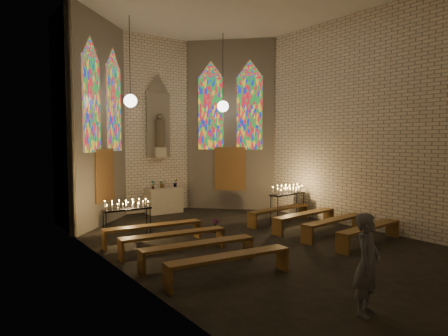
{
  "coord_description": "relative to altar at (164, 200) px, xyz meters",
  "views": [
    {
      "loc": [
        -7.15,
        -8.7,
        2.88
      ],
      "look_at": [
        0.24,
        1.7,
        1.99
      ],
      "focal_mm": 32.0,
      "sensor_mm": 36.0,
      "label": 1
    }
  ],
  "objects": [
    {
      "name": "pew_left_1",
      "position": [
        -2.4,
        -5.25,
        -0.07
      ],
      "size": [
        2.8,
        0.69,
        0.53
      ],
      "rotation": [
        0.0,
        0.0,
        -0.11
      ],
      "color": "brown",
      "rests_on": "ground"
    },
    {
      "name": "votive_stand_left",
      "position": [
        -2.7,
        -2.92,
        0.41
      ],
      "size": [
        1.45,
        0.38,
        1.06
      ],
      "rotation": [
        0.0,
        0.0,
        -0.02
      ],
      "color": "black",
      "rests_on": "ground"
    },
    {
      "name": "votive_stand_right",
      "position": [
        3.0,
        -3.85,
        0.54
      ],
      "size": [
        1.7,
        0.65,
        1.22
      ],
      "rotation": [
        0.0,
        0.0,
        0.16
      ],
      "color": "black",
      "rests_on": "ground"
    },
    {
      "name": "pew_left_3",
      "position": [
        -2.4,
        -7.65,
        -0.07
      ],
      "size": [
        2.8,
        0.69,
        0.53
      ],
      "rotation": [
        0.0,
        0.0,
        -0.11
      ],
      "color": "brown",
      "rests_on": "ground"
    },
    {
      "name": "visitor",
      "position": [
        -1.5,
        -10.27,
        0.35
      ],
      "size": [
        0.72,
        0.59,
        1.69
      ],
      "primitive_type": "imported",
      "rotation": [
        0.0,
        0.0,
        0.33
      ],
      "color": "#4D4E57",
      "rests_on": "ground"
    },
    {
      "name": "aisle_flower_pot",
      "position": [
        -0.21,
        -3.93,
        -0.29
      ],
      "size": [
        0.3,
        0.3,
        0.41
      ],
      "primitive_type": "imported",
      "rotation": [
        0.0,
        0.0,
        -0.39
      ],
      "color": "#4C723F",
      "rests_on": "ground"
    },
    {
      "name": "pew_right_2",
      "position": [
        2.4,
        -6.45,
        -0.07
      ],
      "size": [
        2.8,
        0.69,
        0.53
      ],
      "rotation": [
        0.0,
        0.0,
        0.11
      ],
      "color": "brown",
      "rests_on": "ground"
    },
    {
      "name": "flower_vase_right",
      "position": [
        0.51,
        -0.0,
        0.67
      ],
      "size": [
        0.22,
        0.19,
        0.35
      ],
      "primitive_type": "imported",
      "rotation": [
        0.0,
        0.0,
        0.23
      ],
      "color": "#4C723F",
      "rests_on": "altar"
    },
    {
      "name": "flower_vase_left",
      "position": [
        -0.53,
        -0.09,
        0.67
      ],
      "size": [
        0.21,
        0.17,
        0.34
      ],
      "primitive_type": "imported",
      "rotation": [
        0.0,
        0.0,
        -0.28
      ],
      "color": "#4C723F",
      "rests_on": "altar"
    },
    {
      "name": "pew_right_1",
      "position": [
        2.4,
        -5.25,
        -0.07
      ],
      "size": [
        2.8,
        0.69,
        0.53
      ],
      "rotation": [
        0.0,
        0.0,
        0.11
      ],
      "color": "brown",
      "rests_on": "ground"
    },
    {
      "name": "pew_right_3",
      "position": [
        2.4,
        -7.65,
        -0.07
      ],
      "size": [
        2.8,
        0.69,
        0.53
      ],
      "rotation": [
        0.0,
        0.0,
        0.11
      ],
      "color": "brown",
      "rests_on": "ground"
    },
    {
      "name": "room",
      "position": [
        -0.0,
        -2.08,
        3.22
      ],
      "size": [
        8.22,
        12.43,
        7.0
      ],
      "color": "beige",
      "rests_on": "ground"
    },
    {
      "name": "pew_left_0",
      "position": [
        -2.4,
        -4.05,
        -0.07
      ],
      "size": [
        2.8,
        0.69,
        0.53
      ],
      "rotation": [
        0.0,
        0.0,
        -0.11
      ],
      "color": "brown",
      "rests_on": "ground"
    },
    {
      "name": "pew_right_0",
      "position": [
        2.4,
        -4.05,
        -0.07
      ],
      "size": [
        2.8,
        0.69,
        0.53
      ],
      "rotation": [
        0.0,
        0.0,
        0.11
      ],
      "color": "brown",
      "rests_on": "ground"
    },
    {
      "name": "altar",
      "position": [
        0.0,
        0.0,
        0.0
      ],
      "size": [
        1.4,
        0.6,
        1.0
      ],
      "primitive_type": "cube",
      "color": "beige",
      "rests_on": "ground"
    },
    {
      "name": "pew_left_2",
      "position": [
        -2.4,
        -6.45,
        -0.07
      ],
      "size": [
        2.8,
        0.69,
        0.53
      ],
      "rotation": [
        0.0,
        0.0,
        -0.11
      ],
      "color": "brown",
      "rests_on": "ground"
    },
    {
      "name": "floor",
      "position": [
        0.0,
        -5.45,
        -0.5
      ],
      "size": [
        12.0,
        12.0,
        0.0
      ],
      "primitive_type": "plane",
      "color": "black",
      "rests_on": "ground"
    },
    {
      "name": "flower_vase_center",
      "position": [
        -0.07,
        -0.0,
        0.67
      ],
      "size": [
        0.3,
        0.26,
        0.33
      ],
      "primitive_type": "imported",
      "rotation": [
        0.0,
        0.0,
        -0.0
      ],
      "color": "#4C723F",
      "rests_on": "altar"
    }
  ]
}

